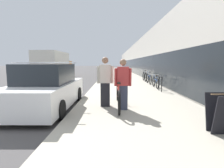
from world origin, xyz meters
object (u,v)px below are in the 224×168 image
at_px(person_bystander, 105,82).
at_px(bike_rack_hoop, 160,82).
at_px(moving_truck, 54,65).
at_px(cruiser_bike_middle, 149,79).
at_px(tandem_bicycle, 118,95).
at_px(parked_sedan_curbside, 47,89).
at_px(cruiser_bike_nearest, 156,82).
at_px(person_rider, 123,84).
at_px(sandwich_board_sign, 222,113).
at_px(cruiser_bike_farthest, 145,76).

height_order(person_bystander, bike_rack_hoop, person_bystander).
bearing_deg(moving_truck, person_bystander, -64.29).
height_order(person_bystander, cruiser_bike_middle, person_bystander).
xyz_separation_m(tandem_bicycle, cruiser_bike_middle, (2.57, 7.19, -0.01)).
relative_size(bike_rack_hoop, parked_sedan_curbside, 0.19).
bearing_deg(person_bystander, cruiser_bike_nearest, 58.18).
bearing_deg(person_rider, cruiser_bike_nearest, 65.68).
bearing_deg(bike_rack_hoop, tandem_bicycle, -124.80).
height_order(cruiser_bike_nearest, moving_truck, moving_truck).
bearing_deg(cruiser_bike_middle, sandwich_board_sign, -91.78).
bearing_deg(person_rider, bike_rack_hoop, 59.35).
bearing_deg(moving_truck, tandem_bicycle, -62.74).
height_order(sandwich_board_sign, moving_truck, moving_truck).
xyz_separation_m(person_bystander, cruiser_bike_farthest, (3.08, 9.15, -0.49)).
distance_m(person_bystander, cruiser_bike_nearest, 5.73).
distance_m(bike_rack_hoop, parked_sedan_curbside, 6.14).
bearing_deg(bike_rack_hoop, moving_truck, 134.45).
bearing_deg(cruiser_bike_farthest, moving_truck, 158.58).
height_order(tandem_bicycle, cruiser_bike_middle, tandem_bicycle).
relative_size(sandwich_board_sign, moving_truck, 0.13).
xyz_separation_m(person_bystander, sandwich_board_sign, (2.74, -2.46, -0.45)).
bearing_deg(person_bystander, cruiser_bike_farthest, 71.42).
bearing_deg(cruiser_bike_nearest, person_rider, -114.32).
bearing_deg(cruiser_bike_nearest, sandwich_board_sign, -92.09).
relative_size(person_bystander, parked_sedan_curbside, 0.40).
xyz_separation_m(cruiser_bike_nearest, moving_truck, (-9.16, 7.92, 0.99)).
bearing_deg(cruiser_bike_middle, moving_truck, 148.38).
bearing_deg(tandem_bicycle, bike_rack_hoop, 55.20).
xyz_separation_m(person_rider, cruiser_bike_middle, (2.42, 7.56, -0.46)).
distance_m(bike_rack_hoop, cruiser_bike_nearest, 1.36).
bearing_deg(cruiser_bike_middle, tandem_bicycle, -109.66).
height_order(parked_sedan_curbside, moving_truck, moving_truck).
relative_size(person_bystander, cruiser_bike_farthest, 0.99).
height_order(cruiser_bike_middle, parked_sedan_curbside, parked_sedan_curbside).
distance_m(person_bystander, moving_truck, 14.18).
xyz_separation_m(bike_rack_hoop, sandwich_board_sign, (-0.21, -5.95, -0.06)).
bearing_deg(parked_sedan_curbside, person_bystander, -2.12).
bearing_deg(tandem_bicycle, sandwich_board_sign, -46.39).
relative_size(cruiser_bike_nearest, cruiser_bike_middle, 0.90).
xyz_separation_m(tandem_bicycle, parked_sedan_curbside, (-2.62, 0.15, 0.22)).
distance_m(cruiser_bike_middle, sandwich_board_sign, 9.58).
bearing_deg(tandem_bicycle, cruiser_bike_middle, 70.34).
bearing_deg(moving_truck, cruiser_bike_nearest, -40.87).
bearing_deg(parked_sedan_curbside, bike_rack_hoop, 33.79).
xyz_separation_m(person_bystander, moving_truck, (-6.15, 12.77, 0.45)).
relative_size(parked_sedan_curbside, moving_truck, 0.63).
bearing_deg(person_rider, parked_sedan_curbside, 169.27).
distance_m(person_bystander, cruiser_bike_farthest, 9.67).
relative_size(tandem_bicycle, bike_rack_hoop, 3.42).
distance_m(bike_rack_hoop, cruiser_bike_farthest, 5.66).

